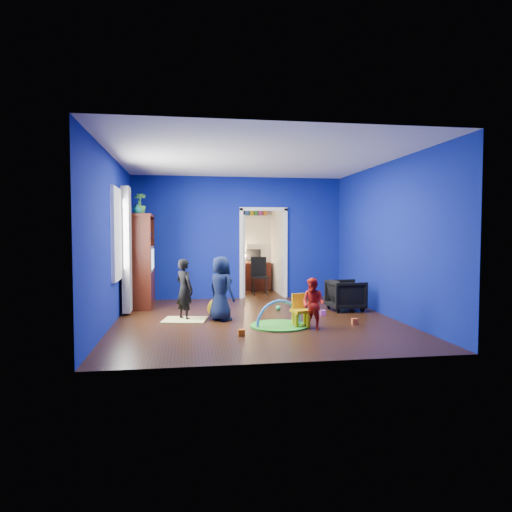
{
  "coord_description": "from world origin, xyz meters",
  "views": [
    {
      "loc": [
        -1.23,
        -8.09,
        1.59
      ],
      "look_at": [
        0.06,
        0.4,
        1.14
      ],
      "focal_mm": 32.0,
      "sensor_mm": 36.0,
      "label": 1
    }
  ],
  "objects": [
    {
      "name": "hopper_ball",
      "position": [
        -0.68,
        0.27,
        0.19
      ],
      "size": [
        0.37,
        0.37,
        0.37
      ],
      "primitive_type": "sphere",
      "color": "yellow",
      "rests_on": "floor"
    },
    {
      "name": "crt_tv",
      "position": [
        -2.18,
        1.76,
        1.02
      ],
      "size": [
        0.46,
        0.7,
        0.54
      ],
      "primitive_type": "cube",
      "color": "silver",
      "rests_on": "tv_armoire"
    },
    {
      "name": "play_mat",
      "position": [
        0.3,
        -0.63,
        0.01
      ],
      "size": [
        0.98,
        0.98,
        0.03
      ],
      "primitive_type": "cylinder",
      "color": "#47A124",
      "rests_on": "floor"
    },
    {
      "name": "yellow_blanket",
      "position": [
        -1.28,
        0.08,
        0.01
      ],
      "size": [
        0.85,
        0.73,
        0.03
      ],
      "primitive_type": "cube",
      "rotation": [
        0.0,
        0.0,
        -0.19
      ],
      "color": "#F2E07A",
      "rests_on": "floor"
    },
    {
      "name": "book_shelf",
      "position": [
        0.6,
        4.37,
        2.02
      ],
      "size": [
        0.88,
        0.24,
        0.04
      ],
      "primitive_type": "cube",
      "color": "white",
      "rests_on": "study_desk"
    },
    {
      "name": "wall_front",
      "position": [
        0.0,
        -2.75,
        1.45
      ],
      "size": [
        5.0,
        0.02,
        2.9
      ],
      "primitive_type": "cube",
      "color": "navy",
      "rests_on": "floor"
    },
    {
      "name": "desk_monitor",
      "position": [
        0.6,
        4.38,
        0.95
      ],
      "size": [
        0.4,
        0.05,
        0.32
      ],
      "primitive_type": "cube",
      "color": "black",
      "rests_on": "study_desk"
    },
    {
      "name": "desk_lamp",
      "position": [
        0.32,
        4.32,
        0.93
      ],
      "size": [
        0.14,
        0.14,
        0.14
      ],
      "primitive_type": "sphere",
      "color": "#FFD88C",
      "rests_on": "study_desk"
    },
    {
      "name": "wall_back",
      "position": [
        0.0,
        2.75,
        1.45
      ],
      "size": [
        5.0,
        0.02,
        2.9
      ],
      "primitive_type": "cube",
      "color": "navy",
      "rests_on": "floor"
    },
    {
      "name": "toddler_red",
      "position": [
        0.8,
        -0.94,
        0.42
      ],
      "size": [
        0.51,
        0.52,
        0.84
      ],
      "primitive_type": "imported",
      "rotation": [
        0.0,
        0.0,
        -0.83
      ],
      "color": "#B61315",
      "rests_on": "floor"
    },
    {
      "name": "armchair",
      "position": [
        1.95,
        0.71,
        0.31
      ],
      "size": [
        0.72,
        0.7,
        0.62
      ],
      "primitive_type": "imported",
      "rotation": [
        0.0,
        0.0,
        1.62
      ],
      "color": "black",
      "rests_on": "floor"
    },
    {
      "name": "window_left",
      "position": [
        -2.48,
        0.35,
        1.55
      ],
      "size": [
        0.03,
        0.95,
        1.55
      ],
      "primitive_type": "cube",
      "color": "white",
      "rests_on": "wall_left"
    },
    {
      "name": "child_black",
      "position": [
        -1.28,
        0.18,
        0.55
      ],
      "size": [
        0.46,
        0.48,
        1.11
      ],
      "primitive_type": "imported",
      "rotation": [
        0.0,
        0.0,
        2.23
      ],
      "color": "black",
      "rests_on": "floor"
    },
    {
      "name": "wall_right",
      "position": [
        2.5,
        0.0,
        1.45
      ],
      "size": [
        0.02,
        5.5,
        2.9
      ],
      "primitive_type": "cube",
      "color": "navy",
      "rests_on": "floor"
    },
    {
      "name": "toy_2",
      "position": [
        -0.41,
        -1.25,
        0.05
      ],
      "size": [
        0.1,
        0.08,
        0.1
      ],
      "primitive_type": "cube",
      "color": "orange",
      "rests_on": "floor"
    },
    {
      "name": "toy_4",
      "position": [
        1.33,
        0.23,
        0.05
      ],
      "size": [
        0.1,
        0.08,
        0.1
      ],
      "primitive_type": "cube",
      "color": "#CB4CC0",
      "rests_on": "floor"
    },
    {
      "name": "alcove",
      "position": [
        0.6,
        3.62,
        1.25
      ],
      "size": [
        1.0,
        1.75,
        2.5
      ],
      "primitive_type": null,
      "color": "silver",
      "rests_on": "floor"
    },
    {
      "name": "toy_0",
      "position": [
        1.62,
        -0.66,
        0.05
      ],
      "size": [
        0.1,
        0.08,
        0.1
      ],
      "primitive_type": "cube",
      "color": "orange",
      "rests_on": "floor"
    },
    {
      "name": "ceiling",
      "position": [
        0.0,
        0.0,
        2.9
      ],
      "size": [
        5.0,
        5.5,
        0.01
      ],
      "primitive_type": "cube",
      "color": "white",
      "rests_on": "wall_back"
    },
    {
      "name": "study_desk",
      "position": [
        0.6,
        4.26,
        0.38
      ],
      "size": [
        0.88,
        0.44,
        0.75
      ],
      "primitive_type": "cube",
      "color": "#3D140A",
      "rests_on": "floor"
    },
    {
      "name": "folding_chair",
      "position": [
        0.6,
        3.3,
        0.46
      ],
      "size": [
        0.4,
        0.4,
        0.92
      ],
      "primitive_type": "cube",
      "color": "black",
      "rests_on": "floor"
    },
    {
      "name": "toy_1",
      "position": [
        2.11,
        1.27,
        0.06
      ],
      "size": [
        0.11,
        0.11,
        0.11
      ],
      "primitive_type": "sphere",
      "color": "#27A6DD",
      "rests_on": "floor"
    },
    {
      "name": "doorway",
      "position": [
        0.6,
        2.75,
        1.05
      ],
      "size": [
        1.16,
        0.1,
        2.1
      ],
      "primitive_type": "cube",
      "color": "white",
      "rests_on": "floor"
    },
    {
      "name": "toy_arch",
      "position": [
        0.3,
        -0.63,
        0.02
      ],
      "size": [
        0.85,
        0.3,
        0.87
      ],
      "primitive_type": "torus",
      "rotation": [
        1.57,
        0.0,
        0.3
      ],
      "color": "#3F8CD8",
      "rests_on": "floor"
    },
    {
      "name": "kid_chair",
      "position": [
        0.65,
        -0.74,
        0.25
      ],
      "size": [
        0.34,
        0.34,
        0.5
      ],
      "primitive_type": "cube",
      "rotation": [
        0.0,
        0.0,
        0.26
      ],
      "color": "yellow",
      "rests_on": "floor"
    },
    {
      "name": "curtain",
      "position": [
        -2.37,
        0.9,
        1.25
      ],
      "size": [
        0.14,
        0.42,
        2.4
      ],
      "primitive_type": "cube",
      "color": "slate",
      "rests_on": "floor"
    },
    {
      "name": "floor",
      "position": [
        0.0,
        0.0,
        0.0
      ],
      "size": [
        5.0,
        5.5,
        0.01
      ],
      "primitive_type": "cube",
      "color": "black",
      "rests_on": "ground"
    },
    {
      "name": "vase",
      "position": [
        -2.22,
        1.46,
        2.05
      ],
      "size": [
        0.24,
        0.24,
        0.19
      ],
      "primitive_type": "imported",
      "rotation": [
        0.0,
        0.0,
        0.4
      ],
      "color": "#0C5064",
      "rests_on": "tv_armoire"
    },
    {
      "name": "tv_armoire",
      "position": [
        -2.22,
        1.76,
        0.98
      ],
      "size": [
        0.58,
        1.14,
        1.96
      ],
      "primitive_type": "cube",
      "color": "#421B0B",
      "rests_on": "floor"
    },
    {
      "name": "wall_left",
      "position": [
        -2.5,
        0.0,
        1.45
      ],
      "size": [
        0.02,
        5.5,
        2.9
      ],
      "primitive_type": "cube",
      "color": "navy",
      "rests_on": "floor"
    },
    {
      "name": "toy_3",
      "position": [
        0.59,
        0.9,
        0.06
      ],
      "size": [
        0.11,
        0.11,
        0.11
      ],
      "primitive_type": "sphere",
      "color": "green",
      "rests_on": "floor"
    },
    {
      "name": "potted_plant",
      "position": [
        -2.22,
        1.98,
        2.19
      ],
      "size": [
        0.28,
        0.28,
        0.47
      ],
      "primitive_type": "imported",
      "rotation": [
        0.0,
        0.0,
        -0.05
      ],
      "color": "#3D9034",
      "rests_on": "tv_armoire"
    },
    {
      "name": "child_navy",
      "position": [
        -0.63,
        0.02,
        0.58
      ],
      "size": [
        0.63,
        0.67,
        1.15
      ],
      "primitive_type": "imported",
      "rotation": [
        0.0,
        0.0,
        2.23
      ],
      "color": "#0E1736",
      "rests_on": "floor"
    }
  ]
}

